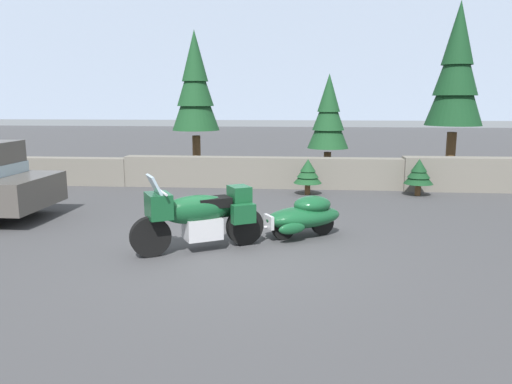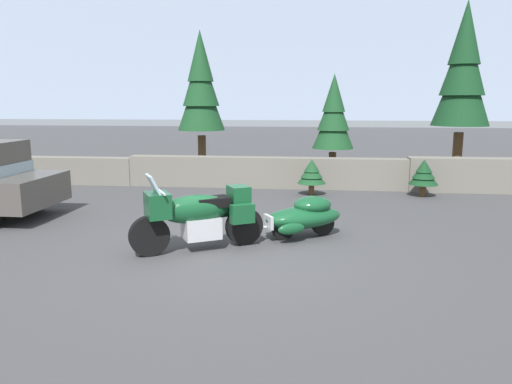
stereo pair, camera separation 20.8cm
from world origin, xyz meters
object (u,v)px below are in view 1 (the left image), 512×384
(pine_tree_far_right, at_px, (195,86))
(touring_motorcycle, at_px, (199,214))
(pine_tree_tall, at_px, (457,71))
(pine_tree_secondary, at_px, (329,115))
(car_shaped_trailer, at_px, (304,215))

(pine_tree_far_right, bearing_deg, touring_motorcycle, -77.83)
(pine_tree_tall, bearing_deg, pine_tree_secondary, -173.73)
(car_shaped_trailer, height_order, pine_tree_secondary, pine_tree_secondary)
(pine_tree_secondary, bearing_deg, pine_tree_tall, 6.27)
(touring_motorcycle, relative_size, pine_tree_far_right, 0.44)
(pine_tree_tall, height_order, pine_tree_secondary, pine_tree_tall)
(car_shaped_trailer, distance_m, pine_tree_far_right, 8.28)
(pine_tree_tall, height_order, pine_tree_far_right, pine_tree_tall)
(pine_tree_tall, relative_size, pine_tree_secondary, 1.63)
(touring_motorcycle, xyz_separation_m, pine_tree_secondary, (2.50, 7.17, 1.43))
(pine_tree_secondary, bearing_deg, pine_tree_far_right, 168.11)
(touring_motorcycle, height_order, pine_tree_far_right, pine_tree_far_right)
(car_shaped_trailer, bearing_deg, pine_tree_far_right, 116.30)
(car_shaped_trailer, bearing_deg, pine_tree_tall, 55.72)
(car_shaped_trailer, height_order, pine_tree_tall, pine_tree_tall)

